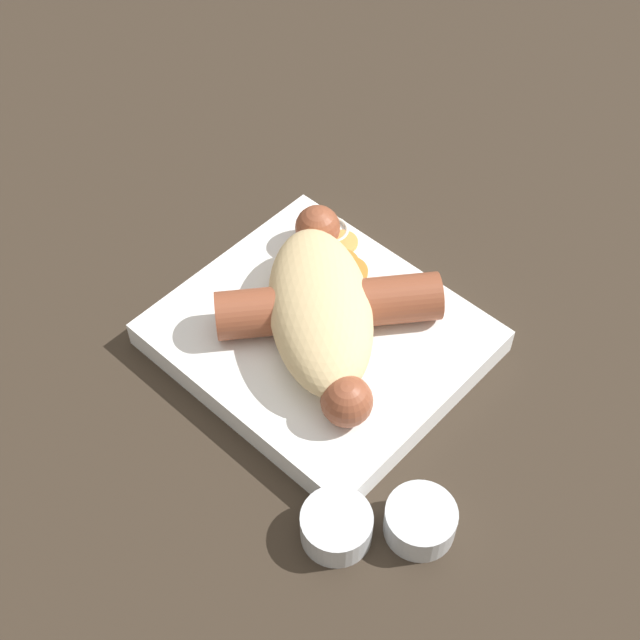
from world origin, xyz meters
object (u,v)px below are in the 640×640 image
object	(u,v)px
bread_roll	(329,308)
condiment_cup_far	(420,522)
sausage	(331,308)
food_tray	(320,338)
condiment_cup_near	(336,527)

from	to	relation	value
bread_roll	condiment_cup_far	world-z (taller)	bread_roll
sausage	condiment_cup_far	distance (m)	0.17
bread_roll	condiment_cup_far	bearing A→B (deg)	154.16
sausage	condiment_cup_far	xyz separation A→B (m)	(-0.15, 0.08, -0.03)
food_tray	sausage	bearing A→B (deg)	-103.94
food_tray	condiment_cup_near	distance (m)	0.15
sausage	condiment_cup_near	distance (m)	0.16
food_tray	condiment_cup_near	xyz separation A→B (m)	(-0.11, 0.11, -0.00)
food_tray	bread_roll	distance (m)	0.04
food_tray	condiment_cup_near	bearing A→B (deg)	136.79
bread_roll	condiment_cup_near	distance (m)	0.16
condiment_cup_near	condiment_cup_far	size ratio (longest dim) A/B	1.00
bread_roll	condiment_cup_near	bearing A→B (deg)	134.47
sausage	condiment_cup_near	bearing A→B (deg)	133.76
food_tray	condiment_cup_far	world-z (taller)	condiment_cup_far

